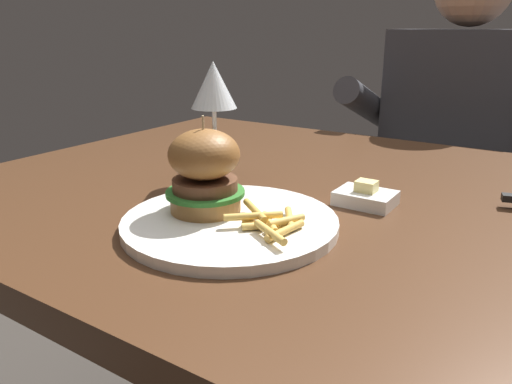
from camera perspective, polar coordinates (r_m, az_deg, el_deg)
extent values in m
cube|color=#472B19|center=(0.78, 10.04, -1.85)|extent=(1.25, 0.89, 0.04)
cylinder|color=#472B19|center=(1.50, -4.87, -6.79)|extent=(0.06, 0.06, 0.70)
cylinder|color=white|center=(0.64, -2.97, -3.54)|extent=(0.28, 0.28, 0.01)
cylinder|color=#9E6B38|center=(0.66, -5.77, -1.20)|extent=(0.09, 0.09, 0.02)
cylinder|color=#2D7028|center=(0.66, -5.81, -0.05)|extent=(0.10, 0.10, 0.01)
cylinder|color=brown|center=(0.66, -5.84, 0.86)|extent=(0.09, 0.09, 0.02)
ellipsoid|color=brown|center=(0.64, -5.96, 4.30)|extent=(0.09, 0.09, 0.06)
cylinder|color=#CCB78C|center=(0.64, -6.03, 6.47)|extent=(0.00, 0.00, 0.05)
cylinder|color=gold|center=(0.60, 0.62, -3.77)|extent=(0.05, 0.02, 0.01)
cylinder|color=gold|center=(0.62, 3.61, -2.93)|extent=(0.04, 0.06, 0.01)
cylinder|color=gold|center=(0.58, 3.32, -4.44)|extent=(0.02, 0.06, 0.01)
cylinder|color=#E0B251|center=(0.57, 1.62, -4.63)|extent=(0.06, 0.04, 0.01)
cylinder|color=gold|center=(0.62, -0.10, -2.12)|extent=(0.06, 0.05, 0.01)
cylinder|color=#E0B251|center=(0.60, 1.57, -3.52)|extent=(0.05, 0.05, 0.01)
cylinder|color=#EABC5B|center=(0.60, 1.36, -3.81)|extent=(0.05, 0.05, 0.01)
cylinder|color=#E0B251|center=(0.61, -0.31, -2.77)|extent=(0.06, 0.06, 0.01)
cylinder|color=#EABC5B|center=(0.60, 3.50, -3.28)|extent=(0.03, 0.05, 0.01)
cylinder|color=silver|center=(0.84, -4.59, 1.44)|extent=(0.06, 0.06, 0.00)
cylinder|color=silver|center=(0.83, -4.70, 5.50)|extent=(0.01, 0.01, 0.12)
cone|color=silver|center=(0.81, -4.88, 12.12)|extent=(0.07, 0.07, 0.07)
cube|color=white|center=(0.74, 12.40, -0.68)|extent=(0.08, 0.06, 0.02)
cube|color=#F4E58C|center=(0.73, 12.50, 0.65)|extent=(0.03, 0.02, 0.02)
cube|color=#282833|center=(1.62, 19.79, -10.72)|extent=(0.30, 0.22, 0.46)
cube|color=#333338|center=(1.45, 21.87, 6.50)|extent=(0.36, 0.20, 0.52)
cylinder|color=#333338|center=(1.43, 12.72, 9.62)|extent=(0.07, 0.34, 0.18)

